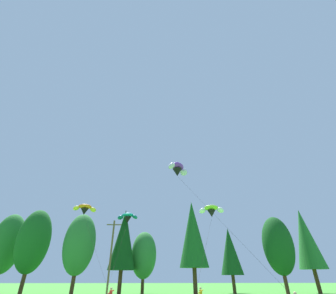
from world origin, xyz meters
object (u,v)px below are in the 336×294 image
(parafoil_kite_far_purple, at_px, (178,169))
(parafoil_kite_low_orange, at_px, (85,209))
(utility_pole, at_px, (111,255))
(parafoil_kite_high_teal, at_px, (128,217))
(parafoil_kite_mid_lime_white, at_px, (211,211))

(parafoil_kite_far_purple, relative_size, parafoil_kite_low_orange, 1.37)
(utility_pole, relative_size, parafoil_kite_high_teal, 0.58)
(parafoil_kite_high_teal, xyz_separation_m, parafoil_kite_low_orange, (-5.55, -7.18, -0.39))
(parafoil_kite_mid_lime_white, xyz_separation_m, parafoil_kite_far_purple, (-5.31, -5.67, 4.05))
(utility_pole, relative_size, parafoil_kite_low_orange, 0.95)
(parafoil_kite_high_teal, distance_m, parafoil_kite_far_purple, 16.43)
(parafoil_kite_far_purple, xyz_separation_m, parafoil_kite_low_orange, (-13.52, 6.80, -3.72))
(utility_pole, xyz_separation_m, parafoil_kite_high_teal, (1.26, 5.45, 6.47))
(parafoil_kite_far_purple, bearing_deg, parafoil_kite_mid_lime_white, 46.84)
(parafoil_kite_high_teal, distance_m, parafoil_kite_mid_lime_white, 15.68)
(parafoil_kite_high_teal, xyz_separation_m, parafoil_kite_far_purple, (7.97, -13.98, 3.34))
(utility_pole, distance_m, parafoil_kite_low_orange, 7.64)
(parafoil_kite_far_purple, bearing_deg, parafoil_kite_low_orange, 153.30)
(parafoil_kite_high_teal, xyz_separation_m, parafoil_kite_mid_lime_white, (13.28, -8.31, -0.71))
(parafoil_kite_mid_lime_white, distance_m, parafoil_kite_low_orange, 18.87)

